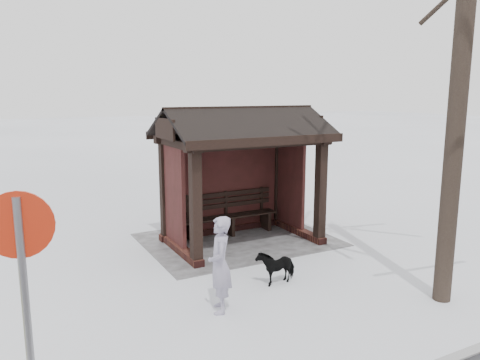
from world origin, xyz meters
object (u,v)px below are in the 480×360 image
(pedestrian, at_px, (220,265))
(bus_shelter, at_px, (239,148))
(road_sign, at_px, (22,266))
(dog, at_px, (276,266))

(pedestrian, bearing_deg, bus_shelter, 169.01)
(bus_shelter, distance_m, road_sign, 6.61)
(pedestrian, height_order, road_sign, road_sign)
(road_sign, bearing_deg, dog, -138.98)
(bus_shelter, distance_m, pedestrian, 3.83)
(bus_shelter, bearing_deg, pedestrian, 57.47)
(road_sign, bearing_deg, bus_shelter, -121.96)
(dog, relative_size, road_sign, 0.29)
(pedestrian, bearing_deg, road_sign, -38.54)
(bus_shelter, distance_m, dog, 3.12)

